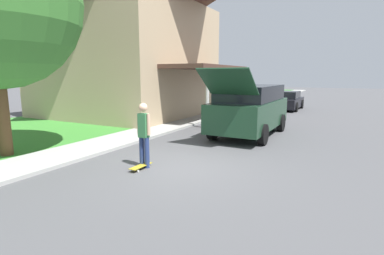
% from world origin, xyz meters
% --- Properties ---
extents(ground_plane, '(120.00, 120.00, 0.00)m').
position_xyz_m(ground_plane, '(0.00, 0.00, 0.00)').
color(ground_plane, '#49494C').
extents(lawn, '(10.00, 80.00, 0.08)m').
position_xyz_m(lawn, '(-8.00, 6.00, 0.04)').
color(lawn, '#387F2D').
rests_on(lawn, ground_plane).
extents(sidewalk, '(1.80, 80.00, 0.10)m').
position_xyz_m(sidewalk, '(-3.60, 6.00, 0.05)').
color(sidewalk, '#9E9E99').
rests_on(sidewalk, ground_plane).
extents(house, '(11.37, 9.38, 8.95)m').
position_xyz_m(house, '(-8.29, 7.84, 4.71)').
color(house, tan).
rests_on(house, lawn).
extents(suv_parked, '(2.20, 5.64, 2.70)m').
position_xyz_m(suv_parked, '(0.43, 5.01, 1.13)').
color(suv_parked, '#193823').
rests_on(suv_parked, ground_plane).
extents(car_down_street, '(1.94, 4.27, 1.34)m').
position_xyz_m(car_down_street, '(-0.08, 15.61, 0.64)').
color(car_down_street, black).
rests_on(car_down_street, ground_plane).
extents(skateboarder, '(0.41, 0.23, 1.74)m').
position_xyz_m(skateboarder, '(-0.72, -0.66, 0.97)').
color(skateboarder, navy).
rests_on(skateboarder, ground_plane).
extents(skateboard, '(0.23, 0.77, 0.10)m').
position_xyz_m(skateboard, '(-0.71, -0.84, 0.08)').
color(skateboard, '#A89323').
rests_on(skateboard, ground_plane).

